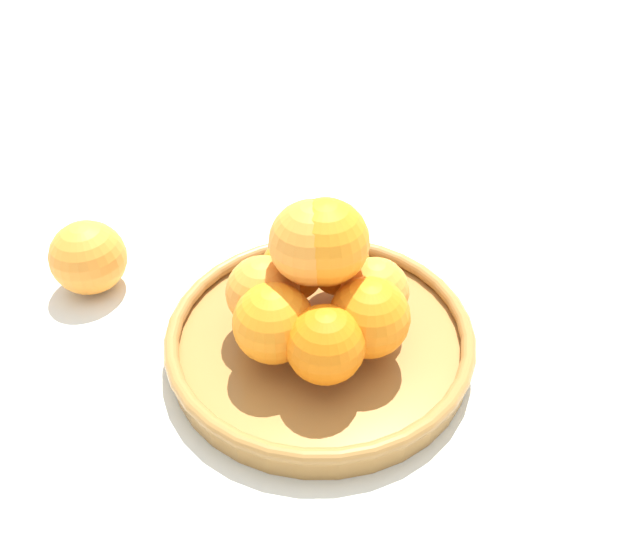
% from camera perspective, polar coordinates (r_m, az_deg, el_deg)
% --- Properties ---
extents(ground_plane, '(4.00, 4.00, 0.00)m').
position_cam_1_polar(ground_plane, '(0.65, 0.00, -7.26)').
color(ground_plane, silver).
extents(fruit_bowl, '(0.31, 0.31, 0.04)m').
position_cam_1_polar(fruit_bowl, '(0.63, 0.00, -6.12)').
color(fruit_bowl, '#A57238').
rests_on(fruit_bowl, ground_plane).
extents(orange_pile, '(0.18, 0.18, 0.14)m').
position_cam_1_polar(orange_pile, '(0.58, -0.15, -1.33)').
color(orange_pile, orange).
rests_on(orange_pile, fruit_bowl).
extents(stray_orange, '(0.08, 0.08, 0.08)m').
position_cam_1_polar(stray_orange, '(0.74, -20.42, 1.17)').
color(stray_orange, orange).
rests_on(stray_orange, ground_plane).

